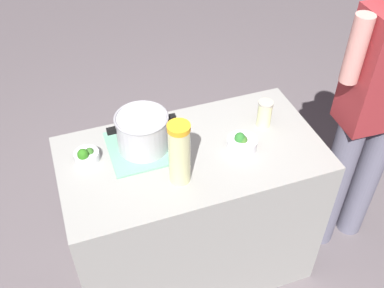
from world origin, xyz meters
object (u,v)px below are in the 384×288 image
cooking_pot (142,131)px  broccoli_bowl_center (242,143)px  lemonade_pitcher (179,153)px  mason_jar (265,114)px  person_cook (374,113)px  broccoli_bowl_front (86,156)px

cooking_pot → broccoli_bowl_center: 0.44m
lemonade_pitcher → mason_jar: bearing=22.7°
cooking_pot → person_cook: bearing=-9.8°
lemonade_pitcher → mason_jar: size_ratio=2.19×
mason_jar → broccoli_bowl_front: (-0.83, 0.04, -0.04)m
cooking_pot → broccoli_bowl_center: (0.41, -0.15, -0.07)m
lemonade_pitcher → person_cook: (0.98, 0.05, -0.10)m
mason_jar → broccoli_bowl_center: bearing=-145.3°
cooking_pot → broccoli_bowl_center: size_ratio=2.24×
mason_jar → broccoli_bowl_front: size_ratio=1.23×
broccoli_bowl_center → lemonade_pitcher: bearing=-164.5°
broccoli_bowl_center → person_cook: size_ratio=0.08×
cooking_pot → broccoli_bowl_front: 0.26m
mason_jar → broccoli_bowl_front: 0.83m
broccoli_bowl_front → broccoli_bowl_center: (0.66, -0.15, 0.00)m
broccoli_bowl_front → lemonade_pitcher: bearing=-34.8°
broccoli_bowl_front → person_cook: person_cook is taller
cooking_pot → lemonade_pitcher: bearing=-68.8°
lemonade_pitcher → broccoli_bowl_front: size_ratio=2.69×
mason_jar → broccoli_bowl_center: 0.20m
cooking_pot → person_cook: 1.09m
mason_jar → broccoli_bowl_center: size_ratio=0.98×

